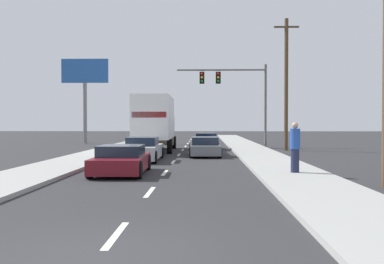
{
  "coord_description": "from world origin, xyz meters",
  "views": [
    {
      "loc": [
        1.6,
        -6.77,
        2.05
      ],
      "look_at": [
        0.88,
        19.12,
        1.48
      ],
      "focal_mm": 42.04,
      "sensor_mm": 36.0,
      "label": 1
    }
  ],
  "objects_px": {
    "box_truck": "(155,120)",
    "car_blue": "(206,142)",
    "roadside_billboard": "(85,82)",
    "car_maroon": "(121,160)",
    "car_silver": "(143,150)",
    "utility_pole_mid": "(286,83)",
    "car_gray": "(205,147)",
    "pedestrian_near_corner": "(295,147)",
    "traffic_signal_mast": "(229,85)"
  },
  "relations": [
    {
      "from": "box_truck",
      "to": "car_blue",
      "type": "distance_m",
      "value": 4.63
    },
    {
      "from": "roadside_billboard",
      "to": "car_maroon",
      "type": "bearing_deg",
      "value": -72.03
    },
    {
      "from": "car_silver",
      "to": "utility_pole_mid",
      "type": "bearing_deg",
      "value": 44.15
    },
    {
      "from": "utility_pole_mid",
      "to": "car_silver",
      "type": "bearing_deg",
      "value": -135.85
    },
    {
      "from": "car_gray",
      "to": "car_silver",
      "type": "bearing_deg",
      "value": -135.45
    },
    {
      "from": "car_blue",
      "to": "car_maroon",
      "type": "bearing_deg",
      "value": -101.88
    },
    {
      "from": "box_truck",
      "to": "pedestrian_near_corner",
      "type": "xyz_separation_m",
      "value": [
        6.86,
        -14.03,
        -1.07
      ]
    },
    {
      "from": "traffic_signal_mast",
      "to": "car_gray",
      "type": "bearing_deg",
      "value": -101.01
    },
    {
      "from": "box_truck",
      "to": "traffic_signal_mast",
      "type": "xyz_separation_m",
      "value": [
        5.44,
        6.18,
        2.96
      ]
    },
    {
      "from": "traffic_signal_mast",
      "to": "utility_pole_mid",
      "type": "distance_m",
      "value": 6.07
    },
    {
      "from": "car_maroon",
      "to": "car_blue",
      "type": "bearing_deg",
      "value": 78.12
    },
    {
      "from": "box_truck",
      "to": "car_gray",
      "type": "distance_m",
      "value": 5.64
    },
    {
      "from": "car_blue",
      "to": "pedestrian_near_corner",
      "type": "relative_size",
      "value": 2.16
    },
    {
      "from": "utility_pole_mid",
      "to": "pedestrian_near_corner",
      "type": "distance_m",
      "value": 16.19
    },
    {
      "from": "car_silver",
      "to": "car_maroon",
      "type": "relative_size",
      "value": 1.11
    },
    {
      "from": "car_gray",
      "to": "traffic_signal_mast",
      "type": "bearing_deg",
      "value": 78.99
    },
    {
      "from": "traffic_signal_mast",
      "to": "roadside_billboard",
      "type": "xyz_separation_m",
      "value": [
        -13.55,
        5.71,
        0.78
      ]
    },
    {
      "from": "box_truck",
      "to": "utility_pole_mid",
      "type": "bearing_deg",
      "value": 9.22
    },
    {
      "from": "box_truck",
      "to": "car_maroon",
      "type": "xyz_separation_m",
      "value": [
        0.14,
        -13.53,
        -1.63
      ]
    },
    {
      "from": "car_blue",
      "to": "utility_pole_mid",
      "type": "height_order",
      "value": "utility_pole_mid"
    },
    {
      "from": "car_maroon",
      "to": "utility_pole_mid",
      "type": "height_order",
      "value": "utility_pole_mid"
    },
    {
      "from": "car_maroon",
      "to": "car_gray",
      "type": "relative_size",
      "value": 1.0
    },
    {
      "from": "car_silver",
      "to": "car_gray",
      "type": "relative_size",
      "value": 1.11
    },
    {
      "from": "car_gray",
      "to": "roadside_billboard",
      "type": "distance_m",
      "value": 20.48
    },
    {
      "from": "car_blue",
      "to": "utility_pole_mid",
      "type": "bearing_deg",
      "value": -10.05
    },
    {
      "from": "box_truck",
      "to": "car_gray",
      "type": "height_order",
      "value": "box_truck"
    },
    {
      "from": "car_silver",
      "to": "box_truck",
      "type": "bearing_deg",
      "value": 91.29
    },
    {
      "from": "car_maroon",
      "to": "pedestrian_near_corner",
      "type": "xyz_separation_m",
      "value": [
        6.73,
        -0.5,
        0.57
      ]
    },
    {
      "from": "car_silver",
      "to": "roadside_billboard",
      "type": "relative_size",
      "value": 0.58
    },
    {
      "from": "pedestrian_near_corner",
      "to": "utility_pole_mid",
      "type": "bearing_deg",
      "value": 80.99
    },
    {
      "from": "car_maroon",
      "to": "roadside_billboard",
      "type": "height_order",
      "value": "roadside_billboard"
    },
    {
      "from": "car_gray",
      "to": "roadside_billboard",
      "type": "relative_size",
      "value": 0.52
    },
    {
      "from": "utility_pole_mid",
      "to": "roadside_billboard",
      "type": "relative_size",
      "value": 1.17
    },
    {
      "from": "car_blue",
      "to": "car_silver",
      "type": "bearing_deg",
      "value": -108.66
    },
    {
      "from": "car_silver",
      "to": "utility_pole_mid",
      "type": "relative_size",
      "value": 0.49
    },
    {
      "from": "car_maroon",
      "to": "car_gray",
      "type": "xyz_separation_m",
      "value": [
        3.29,
        9.36,
        0.01
      ]
    },
    {
      "from": "pedestrian_near_corner",
      "to": "car_silver",
      "type": "bearing_deg",
      "value": 135.21
    },
    {
      "from": "roadside_billboard",
      "to": "car_blue",
      "type": "bearing_deg",
      "value": -38.8
    },
    {
      "from": "car_silver",
      "to": "traffic_signal_mast",
      "type": "distance_m",
      "value": 15.24
    },
    {
      "from": "car_silver",
      "to": "traffic_signal_mast",
      "type": "bearing_deg",
      "value": 68.73
    },
    {
      "from": "car_silver",
      "to": "car_blue",
      "type": "relative_size",
      "value": 1.14
    },
    {
      "from": "car_maroon",
      "to": "utility_pole_mid",
      "type": "relative_size",
      "value": 0.44
    },
    {
      "from": "roadside_billboard",
      "to": "pedestrian_near_corner",
      "type": "relative_size",
      "value": 4.27
    },
    {
      "from": "car_gray",
      "to": "roadside_billboard",
      "type": "bearing_deg",
      "value": 125.7
    },
    {
      "from": "roadside_billboard",
      "to": "pedestrian_near_corner",
      "type": "bearing_deg",
      "value": -59.99
    },
    {
      "from": "car_blue",
      "to": "roadside_billboard",
      "type": "distance_m",
      "value": 15.84
    },
    {
      "from": "roadside_billboard",
      "to": "traffic_signal_mast",
      "type": "bearing_deg",
      "value": -22.86
    },
    {
      "from": "traffic_signal_mast",
      "to": "car_maroon",
      "type": "bearing_deg",
      "value": -105.07
    },
    {
      "from": "utility_pole_mid",
      "to": "car_blue",
      "type": "bearing_deg",
      "value": 169.95
    },
    {
      "from": "traffic_signal_mast",
      "to": "car_blue",
      "type": "bearing_deg",
      "value": -117.92
    }
  ]
}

